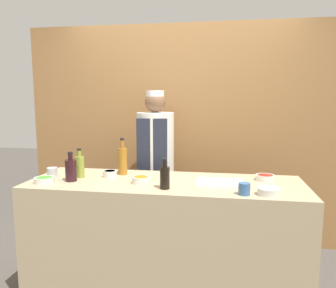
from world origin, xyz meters
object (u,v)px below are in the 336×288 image
object	(u,v)px
bottle_amber	(123,160)
cup_steel	(52,173)
sauce_bowl_red	(265,177)
bottle_wine	(71,170)
cup_blue	(244,189)
sauce_bowl_orange	(141,180)
sauce_bowl_white	(269,191)
cutting_board	(219,183)
chef_center	(156,167)
bottle_soy	(165,177)
sauce_bowl_green	(44,180)
sauce_bowl_purple	(110,173)
bottle_oil	(80,166)

from	to	relation	value
bottle_amber	cup_steel	bearing A→B (deg)	-159.94
sauce_bowl_red	bottle_wine	world-z (taller)	bottle_wine
bottle_amber	cup_blue	xyz separation A→B (m)	(1.00, -0.45, -0.08)
sauce_bowl_red	sauce_bowl_orange	bearing A→B (deg)	-165.64
sauce_bowl_white	cup_steel	xyz separation A→B (m)	(-1.71, 0.22, 0.01)
cutting_board	cup_blue	xyz separation A→B (m)	(0.17, -0.26, 0.03)
sauce_bowl_orange	chef_center	world-z (taller)	chef_center
sauce_bowl_red	bottle_soy	xyz separation A→B (m)	(-0.75, -0.37, 0.06)
sauce_bowl_green	bottle_soy	distance (m)	0.96
chef_center	sauce_bowl_red	bearing A→B (deg)	-28.38
sauce_bowl_purple	sauce_bowl_white	xyz separation A→B (m)	(1.24, -0.32, -0.00)
bottle_amber	bottle_oil	distance (m)	0.36
cutting_board	bottle_wine	distance (m)	1.18
sauce_bowl_orange	bottle_soy	xyz separation A→B (m)	(0.21, -0.13, 0.06)
sauce_bowl_white	cutting_board	size ratio (longest dim) A/B	0.42
cup_blue	chef_center	world-z (taller)	chef_center
chef_center	bottle_soy	bearing A→B (deg)	-74.47
sauce_bowl_green	sauce_bowl_red	xyz separation A→B (m)	(1.71, 0.36, -0.00)
sauce_bowl_white	bottle_wine	xyz separation A→B (m)	(-1.50, 0.14, 0.06)
bottle_amber	cup_steel	size ratio (longest dim) A/B	3.79
sauce_bowl_green	sauce_bowl_orange	size ratio (longest dim) A/B	1.09
bottle_oil	sauce_bowl_white	bearing A→B (deg)	-9.97
bottle_oil	chef_center	distance (m)	0.87
bottle_wine	chef_center	xyz separation A→B (m)	(0.52, 0.82, -0.14)
sauce_bowl_orange	sauce_bowl_red	xyz separation A→B (m)	(0.96, 0.25, -0.00)
sauce_bowl_white	bottle_wine	distance (m)	1.51
bottle_oil	cup_steel	size ratio (longest dim) A/B	2.91
sauce_bowl_green	sauce_bowl_orange	bearing A→B (deg)	8.89
bottle_amber	cup_blue	size ratio (longest dim) A/B	3.82
cutting_board	cup_steel	world-z (taller)	cup_steel
cutting_board	bottle_wine	world-z (taller)	bottle_wine
bottle_wine	cup_blue	distance (m)	1.35
bottle_wine	bottle_oil	distance (m)	0.13
sauce_bowl_purple	bottle_oil	distance (m)	0.26
bottle_soy	cup_blue	world-z (taller)	bottle_soy
bottle_amber	cup_steel	distance (m)	0.59
sauce_bowl_green	bottle_oil	distance (m)	0.30
cup_steel	cup_blue	xyz separation A→B (m)	(1.55, -0.25, 0.00)
sauce_bowl_purple	cup_blue	distance (m)	1.13
sauce_bowl_green	cup_steel	xyz separation A→B (m)	(-0.03, 0.18, 0.02)
cup_blue	bottle_amber	bearing A→B (deg)	155.91
sauce_bowl_purple	sauce_bowl_orange	size ratio (longest dim) A/B	0.80
sauce_bowl_orange	chef_center	size ratio (longest dim) A/B	0.08
sauce_bowl_green	bottle_wine	xyz separation A→B (m)	(0.18, 0.09, 0.07)
sauce_bowl_white	sauce_bowl_purple	bearing A→B (deg)	165.75
cutting_board	cup_steel	distance (m)	1.38
sauce_bowl_orange	cup_blue	size ratio (longest dim) A/B	1.71
cutting_board	bottle_soy	distance (m)	0.45
sauce_bowl_orange	bottle_wine	bearing A→B (deg)	-177.38
sauce_bowl_purple	cutting_board	size ratio (longest dim) A/B	0.31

